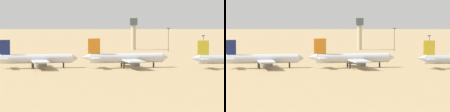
% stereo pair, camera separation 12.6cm
% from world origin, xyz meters
% --- Properties ---
extents(ground, '(4000.00, 4000.00, 0.00)m').
position_xyz_m(ground, '(0.00, 0.00, 0.00)').
color(ground, tan).
extents(ridge_west, '(472.97, 442.66, 72.84)m').
position_xyz_m(ridge_west, '(-57.04, 996.95, 36.42)').
color(ridge_west, slate).
rests_on(ridge_west, ground).
extents(parked_jet_navy_1, '(42.28, 36.07, 14.01)m').
position_xyz_m(parked_jet_navy_1, '(-46.02, -1.49, 4.59)').
color(parked_jet_navy_1, silver).
rests_on(parked_jet_navy_1, ground).
extents(parked_jet_orange_2, '(43.97, 37.58, 14.59)m').
position_xyz_m(parked_jet_orange_2, '(-2.04, -0.37, 4.78)').
color(parked_jet_orange_2, silver).
rests_on(parked_jet_orange_2, ground).
extents(control_tower, '(5.20, 5.20, 22.62)m').
position_xyz_m(control_tower, '(10.05, 149.72, 13.65)').
color(control_tower, '#C6B793').
rests_on(control_tower, ground).
extents(light_pole_mid, '(1.80, 0.50, 13.05)m').
position_xyz_m(light_pole_mid, '(48.37, 76.88, 7.69)').
color(light_pole_mid, '#59595E').
rests_on(light_pole_mid, ground).
extents(light_pole_east, '(1.80, 0.50, 16.02)m').
position_xyz_m(light_pole_east, '(32.88, 130.86, 9.22)').
color(light_pole_east, '#59595E').
rests_on(light_pole_east, ground).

